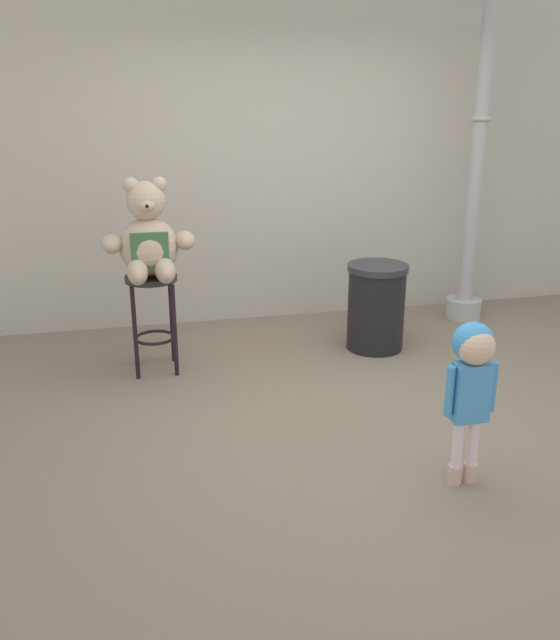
# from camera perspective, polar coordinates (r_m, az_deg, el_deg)

# --- Properties ---
(ground_plane) EXTENTS (24.00, 24.00, 0.00)m
(ground_plane) POSITION_cam_1_polar(r_m,az_deg,el_deg) (4.37, 6.06, -7.99)
(ground_plane) COLOR #7C6E5B
(building_wall) EXTENTS (7.69, 0.30, 3.95)m
(building_wall) POSITION_cam_1_polar(r_m,az_deg,el_deg) (6.03, -0.44, 18.97)
(building_wall) COLOR #B6AC9F
(building_wall) RESTS_ON ground_plane
(bar_stool_with_teddy) EXTENTS (0.37, 0.37, 0.73)m
(bar_stool_with_teddy) POSITION_cam_1_polar(r_m,az_deg,el_deg) (4.92, -10.88, 1.38)
(bar_stool_with_teddy) COLOR #252622
(bar_stool_with_teddy) RESTS_ON ground_plane
(teddy_bear) EXTENTS (0.65, 0.58, 0.70)m
(teddy_bear) POSITION_cam_1_polar(r_m,az_deg,el_deg) (4.77, -11.21, 6.68)
(teddy_bear) COLOR tan
(teddy_bear) RESTS_ON bar_stool_with_teddy
(child_walking) EXTENTS (0.28, 0.23, 0.89)m
(child_walking) POSITION_cam_1_polar(r_m,az_deg,el_deg) (3.50, 16.16, -4.10)
(child_walking) COLOR #D4A896
(child_walking) RESTS_ON ground_plane
(trash_bin) EXTENTS (0.48, 0.48, 0.70)m
(trash_bin) POSITION_cam_1_polar(r_m,az_deg,el_deg) (5.37, 8.25, 1.15)
(trash_bin) COLOR black
(trash_bin) RESTS_ON ground_plane
(lamppost) EXTENTS (0.32, 0.32, 3.06)m
(lamppost) POSITION_cam_1_polar(r_m,az_deg,el_deg) (6.11, 16.39, 11.21)
(lamppost) COLOR #A7ABA7
(lamppost) RESTS_ON ground_plane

